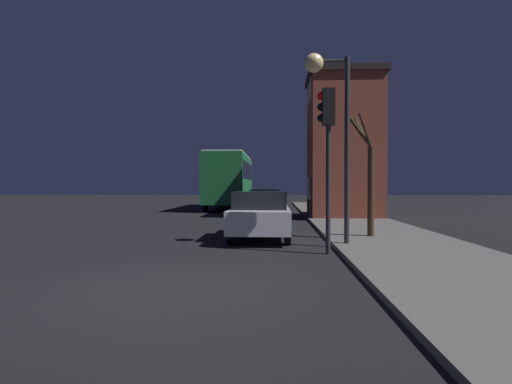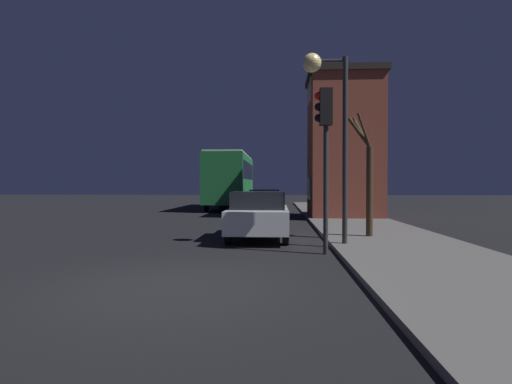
% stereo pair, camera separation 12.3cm
% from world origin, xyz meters
% --- Properties ---
extents(ground_plane, '(120.00, 120.00, 0.00)m').
position_xyz_m(ground_plane, '(0.00, 0.00, 0.00)').
color(ground_plane, black).
extents(sidewalk, '(3.79, 60.00, 0.12)m').
position_xyz_m(sidewalk, '(5.17, 0.00, 0.06)').
color(sidewalk, '#514F4C').
rests_on(sidewalk, ground).
extents(brick_building, '(3.73, 3.75, 7.27)m').
position_xyz_m(brick_building, '(5.22, 14.07, 3.78)').
color(brick_building, brown).
rests_on(brick_building, sidewalk).
extents(streetlamp, '(1.23, 0.52, 5.15)m').
position_xyz_m(streetlamp, '(3.13, 4.29, 4.05)').
color(streetlamp, '#28282B').
rests_on(streetlamp, sidewalk).
extents(traffic_light, '(0.43, 0.24, 4.06)m').
position_xyz_m(traffic_light, '(2.98, 3.22, 2.92)').
color(traffic_light, '#28282B').
rests_on(traffic_light, ground).
extents(bare_tree, '(0.81, 1.69, 3.90)m').
position_xyz_m(bare_tree, '(4.61, 5.96, 2.05)').
color(bare_tree, '#382819').
rests_on(bare_tree, sidewalk).
extents(bus, '(2.60, 9.66, 3.86)m').
position_xyz_m(bus, '(-1.56, 21.94, 2.28)').
color(bus, '#1E6B33').
rests_on(bus, ground).
extents(car_near_lane, '(1.81, 4.09, 1.50)m').
position_xyz_m(car_near_lane, '(1.24, 5.98, 0.78)').
color(car_near_lane, '#B7BABF').
rests_on(car_near_lane, ground).
extents(car_mid_lane, '(1.78, 4.52, 1.45)m').
position_xyz_m(car_mid_lane, '(1.14, 15.41, 0.75)').
color(car_mid_lane, black).
rests_on(car_mid_lane, ground).
extents(car_far_lane, '(1.71, 4.58, 1.43)m').
position_xyz_m(car_far_lane, '(0.91, 23.11, 0.74)').
color(car_far_lane, beige).
rests_on(car_far_lane, ground).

